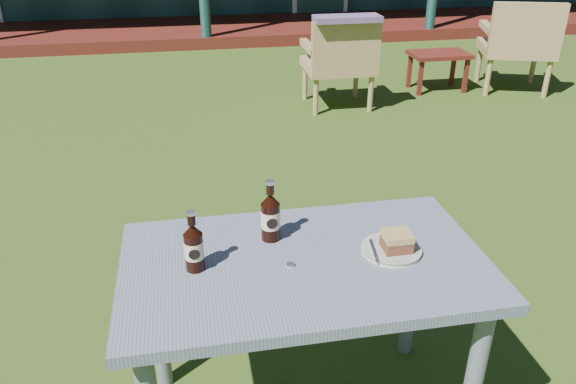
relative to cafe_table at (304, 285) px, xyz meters
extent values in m
plane|color=#334916|center=(0.00, 1.60, -0.62)|extent=(80.00, 80.00, 0.00)
cube|color=#4E1812|center=(0.00, 7.20, -0.54)|extent=(15.00, 1.80, 0.16)
cube|color=slate|center=(0.00, 0.00, 0.08)|extent=(1.20, 0.70, 0.04)
cylinder|color=slate|center=(0.52, -0.27, -0.28)|extent=(0.06, 0.06, 0.68)
cylinder|color=slate|center=(-0.52, 0.27, -0.28)|extent=(0.06, 0.06, 0.68)
cylinder|color=slate|center=(0.52, 0.27, -0.28)|extent=(0.06, 0.06, 0.68)
cylinder|color=silver|center=(0.30, 0.00, 0.11)|extent=(0.20, 0.20, 0.01)
cylinder|color=olive|center=(0.30, 0.00, 0.11)|extent=(0.20, 0.20, 0.00)
cube|color=#56301B|center=(0.31, -0.01, 0.14)|extent=(0.09, 0.08, 0.04)
cube|color=#A6874A|center=(0.31, -0.01, 0.17)|extent=(0.09, 0.09, 0.02)
cube|color=silver|center=(0.23, -0.01, 0.12)|extent=(0.03, 0.14, 0.00)
cylinder|color=black|center=(-0.09, 0.15, 0.17)|extent=(0.07, 0.07, 0.14)
cone|color=black|center=(-0.09, 0.15, 0.26)|extent=(0.07, 0.07, 0.04)
cylinder|color=black|center=(-0.09, 0.15, 0.30)|extent=(0.03, 0.03, 0.04)
cylinder|color=silver|center=(-0.09, 0.15, 0.32)|extent=(0.03, 0.03, 0.01)
cylinder|color=beige|center=(-0.09, 0.15, 0.18)|extent=(0.07, 0.07, 0.06)
cylinder|color=black|center=(-0.09, 0.12, 0.18)|extent=(0.04, 0.00, 0.04)
cylinder|color=black|center=(-0.35, 0.01, 0.17)|extent=(0.06, 0.06, 0.13)
cone|color=black|center=(-0.35, 0.01, 0.25)|extent=(0.06, 0.06, 0.04)
cylinder|color=black|center=(-0.35, 0.01, 0.28)|extent=(0.03, 0.03, 0.04)
cylinder|color=silver|center=(-0.35, 0.01, 0.31)|extent=(0.03, 0.03, 0.01)
cylinder|color=beige|center=(-0.35, 0.01, 0.18)|extent=(0.06, 0.06, 0.06)
cylinder|color=black|center=(-0.35, -0.02, 0.18)|extent=(0.04, 0.00, 0.04)
cylinder|color=silver|center=(-0.05, -0.03, 0.11)|extent=(0.03, 0.03, 0.01)
cube|color=#9E7F4F|center=(1.11, 3.66, -0.23)|extent=(0.63, 0.59, 0.09)
cube|color=#9E7F4F|center=(1.11, 3.40, 0.03)|extent=(0.63, 0.08, 0.41)
cube|color=#9E7F4F|center=(1.39, 3.68, -0.04)|extent=(0.07, 0.55, 0.06)
cube|color=#9E7F4F|center=(0.83, 3.68, -0.04)|extent=(0.07, 0.55, 0.06)
cylinder|color=#9E7F4F|center=(1.38, 3.90, -0.44)|extent=(0.05, 0.05, 0.35)
cylinder|color=#9E7F4F|center=(0.85, 3.91, -0.44)|extent=(0.05, 0.05, 0.35)
cylinder|color=#9E7F4F|center=(1.38, 3.41, -0.44)|extent=(0.05, 0.05, 0.35)
cylinder|color=#9E7F4F|center=(0.85, 3.41, -0.44)|extent=(0.05, 0.05, 0.35)
cube|color=#9E7F4F|center=(3.08, 3.85, -0.19)|extent=(0.85, 0.83, 0.10)
cube|color=#9E7F4F|center=(3.00, 3.59, 0.09)|extent=(0.68, 0.29, 0.45)
cube|color=#9E7F4F|center=(3.38, 3.78, 0.01)|extent=(0.26, 0.60, 0.06)
cube|color=#9E7F4F|center=(2.80, 3.97, 0.01)|extent=(0.26, 0.60, 0.06)
cylinder|color=#9E7F4F|center=(3.44, 4.02, -0.43)|extent=(0.05, 0.05, 0.38)
cylinder|color=#9E7F4F|center=(2.89, 4.20, -0.43)|extent=(0.05, 0.05, 0.38)
cylinder|color=#9E7F4F|center=(3.28, 3.51, -0.43)|extent=(0.05, 0.05, 0.38)
cylinder|color=#9E7F4F|center=(2.72, 3.69, -0.43)|extent=(0.05, 0.05, 0.38)
cube|color=#5F4972|center=(1.11, 3.40, 0.26)|extent=(0.59, 0.24, 0.05)
cube|color=#4E1812|center=(2.29, 3.97, -0.24)|extent=(0.60, 0.40, 0.04)
cube|color=#4E1812|center=(2.04, 3.82, -0.44)|extent=(0.04, 0.04, 0.36)
cube|color=#4E1812|center=(2.54, 3.82, -0.44)|extent=(0.04, 0.04, 0.36)
cube|color=#4E1812|center=(2.04, 4.12, -0.44)|extent=(0.04, 0.04, 0.36)
cube|color=#4E1812|center=(2.54, 4.12, -0.44)|extent=(0.04, 0.04, 0.36)
camera|label=1|loc=(-0.34, -1.50, 1.14)|focal=35.00mm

